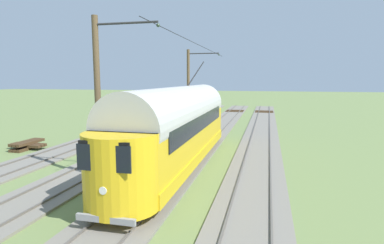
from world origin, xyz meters
TOP-DOWN VIEW (x-y plane):
  - ground_plane at (0.00, 0.00)m, footprint 220.00×220.00m
  - track_streetcar_siding at (-6.21, -0.31)m, footprint 2.80×80.00m
  - track_adjacent_siding at (-2.07, -0.31)m, footprint 2.80×80.00m
  - track_third_siding at (2.07, -0.31)m, footprint 2.80×80.00m
  - track_outer_siding at (6.21, -0.31)m, footprint 2.80×80.00m
  - vintage_streetcar at (-2.07, -1.31)m, footprint 2.65×16.10m
  - catenary_pole_foreground at (0.81, -15.10)m, footprint 3.19×0.28m
  - catenary_pole_mid_near at (0.81, 1.72)m, footprint 3.19×0.28m
  - overhead_wire_run at (-1.95, -7.39)m, footprint 2.99×20.81m
  - spare_tie_stack at (9.05, -2.92)m, footprint 2.40×2.40m

SIDE VIEW (x-z plane):
  - ground_plane at x=0.00m, z-range 0.00..0.00m
  - track_streetcar_siding at x=-6.21m, z-range -0.04..0.14m
  - track_adjacent_siding at x=-2.07m, z-range -0.04..0.14m
  - track_third_siding at x=2.07m, z-range -0.04..0.14m
  - track_outer_siding at x=6.21m, z-range -0.04..0.14m
  - spare_tie_stack at x=9.05m, z-range 0.00..0.54m
  - vintage_streetcar at x=-2.07m, z-range -0.63..5.14m
  - catenary_pole_foreground at x=0.81m, z-range 0.18..7.69m
  - catenary_pole_mid_near at x=0.81m, z-range 0.18..7.69m
  - overhead_wire_run at x=-1.95m, z-range 6.88..7.06m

